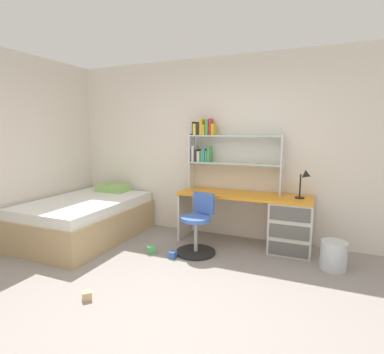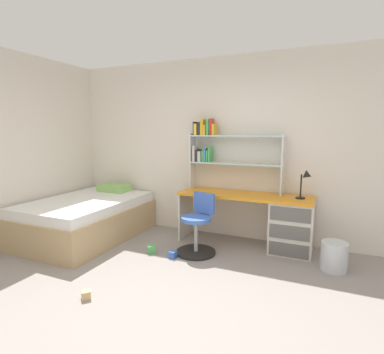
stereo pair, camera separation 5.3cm
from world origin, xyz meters
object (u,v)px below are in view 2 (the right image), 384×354
toy_block_blue_1 (173,255)px  toy_block_green_2 (151,249)px  bookshelf_hutch (220,148)px  toy_block_natural_0 (86,295)px  swivel_chair (197,230)px  desk (279,221)px  waste_bin (334,256)px  desk_lamp (306,180)px  bed_platform (87,218)px

toy_block_blue_1 → toy_block_green_2: (-0.33, 0.03, 0.01)m
bookshelf_hutch → toy_block_natural_0: (-0.60, -2.17, -1.31)m
swivel_chair → desk: bearing=28.9°
waste_bin → toy_block_natural_0: bearing=-143.0°
swivel_chair → bookshelf_hutch: bearing=84.3°
desk → desk_lamp: bearing=-3.8°
bed_platform → toy_block_green_2: 1.25m
bookshelf_hutch → bed_platform: bookshelf_hutch is taller
waste_bin → swivel_chair: bearing=-174.4°
desk_lamp → toy_block_natural_0: size_ratio=4.57×
desk → bookshelf_hutch: 1.31m
desk_lamp → toy_block_green_2: 2.19m
swivel_chair → toy_block_natural_0: (-0.54, -1.48, -0.27)m
bed_platform → waste_bin: (3.41, 0.28, -0.13)m
bed_platform → toy_block_natural_0: bearing=-47.9°
desk → bed_platform: 2.80m
bed_platform → waste_bin: bearing=4.7°
toy_block_natural_0 → desk_lamp: bearing=47.7°
desk → swivel_chair: swivel_chair is taller
desk_lamp → bed_platform: 3.18m
waste_bin → bookshelf_hutch: bearing=161.6°
bed_platform → toy_block_blue_1: (1.55, -0.17, -0.25)m
desk → toy_block_green_2: (-1.51, -0.79, -0.35)m
desk → waste_bin: bearing=-28.3°
bed_platform → bookshelf_hutch: bearing=23.7°
bed_platform → toy_block_natural_0: 1.85m
desk_lamp → bed_platform: desk_lamp is taller
waste_bin → bed_platform: bearing=-175.3°
desk_lamp → toy_block_green_2: size_ratio=3.76×
bed_platform → toy_block_green_2: bed_platform is taller
bed_platform → toy_block_blue_1: size_ratio=21.59×
desk_lamp → swivel_chair: bearing=-158.3°
desk → toy_block_green_2: desk is taller
desk → toy_block_natural_0: (-1.50, -2.01, -0.36)m
toy_block_blue_1 → bookshelf_hutch: bearing=73.7°
bookshelf_hutch → desk_lamp: 1.28m
desk → waste_bin: (0.69, -0.37, -0.24)m
desk → bookshelf_hutch: size_ratio=1.35×
toy_block_green_2 → swivel_chair: bearing=25.5°
toy_block_green_2 → desk: bearing=27.7°
bookshelf_hutch → desk_lamp: bookshelf_hutch is taller
desk_lamp → waste_bin: 0.96m
bookshelf_hutch → toy_block_blue_1: bearing=-106.3°
desk → bed_platform: size_ratio=0.98×
toy_block_blue_1 → desk: bearing=34.8°
toy_block_natural_0 → toy_block_green_2: (-0.01, 1.22, 0.01)m
bookshelf_hutch → desk_lamp: bearing=-8.3°
desk_lamp → toy_block_natural_0: (-1.81, -1.99, -0.94)m
toy_block_natural_0 → toy_block_green_2: 1.22m
desk_lamp → toy_block_blue_1: (-1.49, -0.80, -0.94)m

